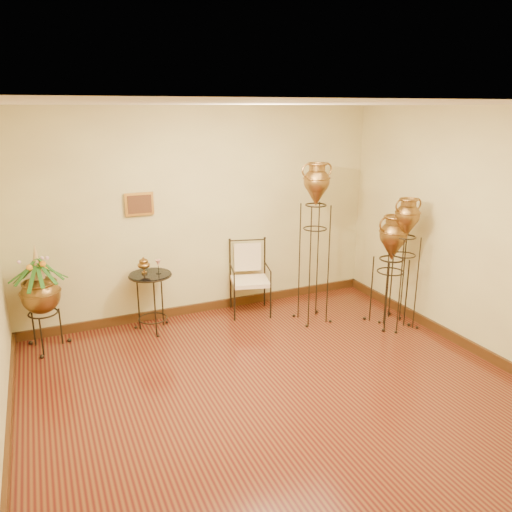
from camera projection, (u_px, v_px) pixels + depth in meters
name	position (u px, v px, depth m)	size (l,w,h in m)	color
ground	(286.00, 400.00, 4.92)	(5.00, 5.00, 0.00)	brown
room_shell	(288.00, 229.00, 4.43)	(5.02, 5.02, 2.81)	beige
amphora_tall	(315.00, 242.00, 6.48)	(0.52, 0.52, 2.14)	#2C2416
amphora_mid	(403.00, 263.00, 6.34)	(0.48, 0.48, 1.73)	#2C2416
amphora_short	(391.00, 270.00, 6.47)	(0.60, 0.60, 1.49)	#2C2416
planter_urn	(40.00, 291.00, 5.78)	(0.92, 0.92, 1.31)	#2C2416
armchair	(250.00, 278.00, 6.87)	(0.68, 0.66, 1.02)	#2C2416
side_table	(152.00, 301.00, 6.37)	(0.56, 0.56, 0.97)	#2C2416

